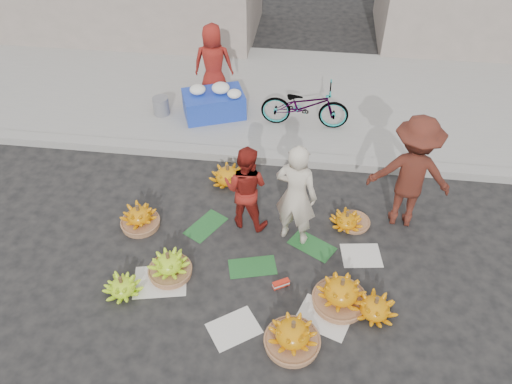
# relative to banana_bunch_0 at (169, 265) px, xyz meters

# --- Properties ---
(ground) EXTENTS (80.00, 80.00, 0.00)m
(ground) POSITION_rel_banana_bunch_0_xyz_m (1.19, 0.45, -0.17)
(ground) COLOR black
(ground) RESTS_ON ground
(curb) EXTENTS (40.00, 0.25, 0.15)m
(curb) POSITION_rel_banana_bunch_0_xyz_m (1.19, 2.65, -0.10)
(curb) COLOR gray
(curb) RESTS_ON ground
(sidewalk) EXTENTS (40.00, 4.00, 0.12)m
(sidewalk) POSITION_rel_banana_bunch_0_xyz_m (1.19, 4.75, -0.11)
(sidewalk) COLOR gray
(sidewalk) RESTS_ON ground
(newspaper_scatter) EXTENTS (3.20, 1.80, 0.00)m
(newspaper_scatter) POSITION_rel_banana_bunch_0_xyz_m (1.19, -0.35, -0.17)
(newspaper_scatter) COLOR silver
(newspaper_scatter) RESTS_ON ground
(banana_leaves) EXTENTS (2.00, 1.00, 0.00)m
(banana_leaves) POSITION_rel_banana_bunch_0_xyz_m (1.09, 0.65, -0.17)
(banana_leaves) COLOR #1A4E23
(banana_leaves) RESTS_ON ground
(banana_bunch_0) EXTENTS (0.58, 0.58, 0.41)m
(banana_bunch_0) POSITION_rel_banana_bunch_0_xyz_m (0.00, 0.00, 0.00)
(banana_bunch_0) COLOR brown
(banana_bunch_0) RESTS_ON ground
(banana_bunch_1) EXTENTS (0.61, 0.61, 0.30)m
(banana_bunch_1) POSITION_rel_banana_bunch_0_xyz_m (-0.53, -0.39, -0.04)
(banana_bunch_1) COLOR #8BCA1C
(banana_bunch_1) RESTS_ON ground
(banana_bunch_2) EXTENTS (0.68, 0.68, 0.45)m
(banana_bunch_2) POSITION_rel_banana_bunch_0_xyz_m (1.72, -0.87, 0.02)
(banana_bunch_2) COLOR brown
(banana_bunch_2) RESTS_ON ground
(banana_bunch_3) EXTENTS (0.59, 0.59, 0.33)m
(banana_bunch_3) POSITION_rel_banana_bunch_0_xyz_m (2.71, -0.32, -0.03)
(banana_bunch_3) COLOR orange
(banana_bunch_3) RESTS_ON ground
(banana_bunch_4) EXTENTS (0.69, 0.69, 0.47)m
(banana_bunch_4) POSITION_rel_banana_bunch_0_xyz_m (2.28, -0.20, 0.03)
(banana_bunch_4) COLOR brown
(banana_bunch_4) RESTS_ON ground
(banana_bunch_5) EXTENTS (0.53, 0.53, 0.29)m
(banana_bunch_5) POSITION_rel_banana_bunch_0_xyz_m (2.38, 1.22, -0.05)
(banana_bunch_5) COLOR orange
(banana_bunch_5) RESTS_ON ground
(banana_bunch_6) EXTENTS (0.56, 0.56, 0.40)m
(banana_bunch_6) POSITION_rel_banana_bunch_0_xyz_m (-0.67, 0.84, -0.00)
(banana_bunch_6) COLOR brown
(banana_bunch_6) RESTS_ON ground
(banana_bunch_7) EXTENTS (0.57, 0.57, 0.36)m
(banana_bunch_7) POSITION_rel_banana_bunch_0_xyz_m (0.46, 1.99, -0.01)
(banana_bunch_7) COLOR orange
(banana_bunch_7) RESTS_ON ground
(basket_spare) EXTENTS (0.49, 0.49, 0.05)m
(basket_spare) POSITION_rel_banana_bunch_0_xyz_m (2.50, 1.28, -0.14)
(basket_spare) COLOR brown
(basket_spare) RESTS_ON ground
(incense_stack) EXTENTS (0.23, 0.17, 0.09)m
(incense_stack) POSITION_rel_banana_bunch_0_xyz_m (1.51, -0.03, -0.12)
(incense_stack) COLOR red
(incense_stack) RESTS_ON ground
(vendor_cream) EXTENTS (0.69, 0.55, 1.64)m
(vendor_cream) POSITION_rel_banana_bunch_0_xyz_m (1.61, 0.89, 0.65)
(vendor_cream) COLOR beige
(vendor_cream) RESTS_ON ground
(vendor_red) EXTENTS (0.76, 0.64, 1.37)m
(vendor_red) POSITION_rel_banana_bunch_0_xyz_m (0.89, 1.12, 0.52)
(vendor_red) COLOR maroon
(vendor_red) RESTS_ON ground
(man_striped) EXTENTS (1.22, 0.76, 1.80)m
(man_striped) POSITION_rel_banana_bunch_0_xyz_m (3.19, 1.47, 0.73)
(man_striped) COLOR maroon
(man_striped) RESTS_ON ground
(flower_table) EXTENTS (1.28, 1.05, 0.64)m
(flower_table) POSITION_rel_banana_bunch_0_xyz_m (-0.10, 3.80, 0.21)
(flower_table) COLOR #1A35AA
(flower_table) RESTS_ON sidewalk
(grey_bucket) EXTENTS (0.30, 0.30, 0.34)m
(grey_bucket) POSITION_rel_banana_bunch_0_xyz_m (-1.11, 3.71, 0.12)
(grey_bucket) COLOR slate
(grey_bucket) RESTS_ON sidewalk
(flower_vendor) EXTENTS (0.80, 0.57, 1.53)m
(flower_vendor) POSITION_rel_banana_bunch_0_xyz_m (-0.19, 4.37, 0.72)
(flower_vendor) COLOR maroon
(flower_vendor) RESTS_ON sidewalk
(bicycle) EXTENTS (0.59, 1.61, 0.84)m
(bicycle) POSITION_rel_banana_bunch_0_xyz_m (1.61, 3.67, 0.37)
(bicycle) COLOR gray
(bicycle) RESTS_ON sidewalk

